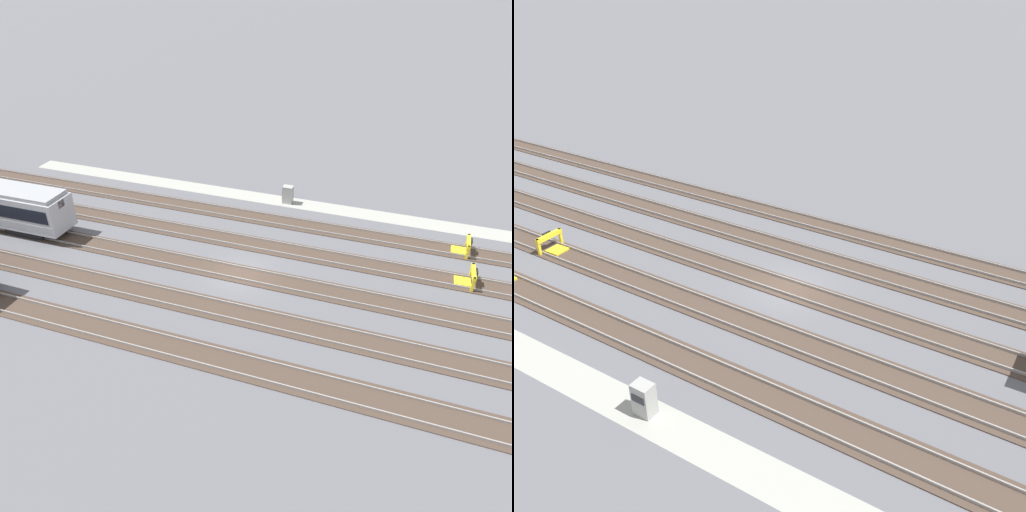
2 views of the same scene
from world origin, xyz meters
TOP-DOWN VIEW (x-y plane):
  - ground_plane at (0.00, 0.00)m, footprint 400.00×400.00m
  - service_walkway at (0.00, -12.19)m, footprint 54.00×2.00m
  - rail_track_nearest at (0.00, -8.41)m, footprint 90.00×2.23m
  - rail_track_near_inner at (0.00, -4.20)m, footprint 90.00×2.24m
  - rail_track_middle at (0.00, 0.00)m, footprint 90.00×2.24m
  - rail_track_far_inner at (0.00, 4.20)m, footprint 90.00×2.23m
  - rail_track_farthest at (0.00, 8.41)m, footprint 90.00×2.23m
  - bumper_stop_near_inner_track at (-15.28, -4.19)m, footprint 1.37×2.01m
  - electrical_cabinet at (0.04, -12.08)m, footprint 0.90×0.73m

SIDE VIEW (x-z plane):
  - ground_plane at x=0.00m, z-range 0.00..0.00m
  - service_walkway at x=0.00m, z-range 0.00..0.01m
  - rail_track_nearest at x=0.00m, z-range -0.06..0.15m
  - rail_track_near_inner at x=0.00m, z-range -0.06..0.15m
  - rail_track_middle at x=0.00m, z-range -0.06..0.15m
  - rail_track_far_inner at x=0.00m, z-range -0.06..0.15m
  - rail_track_farthest at x=0.00m, z-range -0.06..0.15m
  - bumper_stop_near_inner_track at x=-15.28m, z-range -0.10..1.12m
  - electrical_cabinet at x=0.04m, z-range 0.00..1.60m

